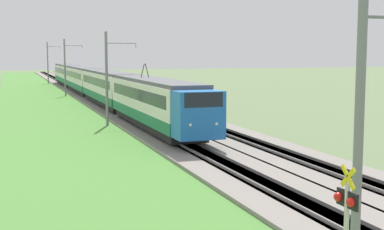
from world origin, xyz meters
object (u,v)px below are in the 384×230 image
(passenger_train, at_px, (93,81))
(catenary_mast_far, at_px, (65,67))
(catenary_mast_distant, at_px, (48,62))
(crossing_signal_aux, at_px, (346,229))
(catenary_mast_mid, at_px, (107,78))
(catenary_mast_near, at_px, (361,139))

(passenger_train, bearing_deg, catenary_mast_far, -157.54)
(passenger_train, xyz_separation_m, catenary_mast_distant, (39.02, 2.75, 1.85))
(crossing_signal_aux, bearing_deg, passenger_train, -93.53)
(passenger_train, distance_m, catenary_mast_far, 7.39)
(catenary_mast_mid, relative_size, catenary_mast_distant, 0.93)
(catenary_mast_far, xyz_separation_m, catenary_mast_distant, (32.37, 0.00, 0.16))
(passenger_train, distance_m, catenary_mast_mid, 25.91)
(catenary_mast_distant, bearing_deg, passenger_train, -175.97)
(catenary_mast_distant, bearing_deg, catenary_mast_mid, -180.00)
(catenary_mast_distant, bearing_deg, catenary_mast_far, -180.00)
(catenary_mast_mid, distance_m, catenary_mast_distant, 64.74)
(crossing_signal_aux, relative_size, catenary_mast_mid, 0.46)
(crossing_signal_aux, distance_m, catenary_mast_near, 2.12)
(catenary_mast_mid, xyz_separation_m, catenary_mast_distant, (64.74, 0.00, 0.30))
(catenary_mast_mid, height_order, catenary_mast_far, catenary_mast_far)
(crossing_signal_aux, xyz_separation_m, catenary_mast_mid, (33.15, -0.89, 1.79))
(passenger_train, distance_m, catenary_mast_near, 58.18)
(passenger_train, height_order, catenary_mast_mid, catenary_mast_mid)
(catenary_mast_far, bearing_deg, catenary_mast_distant, 0.00)
(crossing_signal_aux, xyz_separation_m, catenary_mast_near, (0.78, -0.89, 1.76))
(crossing_signal_aux, relative_size, catenary_mast_far, 0.45)
(catenary_mast_mid, xyz_separation_m, catenary_mast_far, (32.37, 0.00, 0.14))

